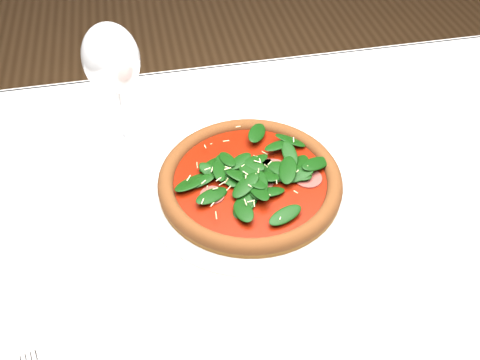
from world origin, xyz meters
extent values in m
cube|color=white|center=(0.00, 0.00, 0.73)|extent=(1.20, 0.80, 0.04)
cylinder|color=#523320|center=(-0.54, 0.34, 0.35)|extent=(0.06, 0.06, 0.71)
cylinder|color=#523320|center=(0.54, 0.34, 0.35)|extent=(0.06, 0.06, 0.71)
cube|color=white|center=(0.00, 0.40, 0.64)|extent=(1.20, 0.01, 0.22)
cylinder|color=silver|center=(-0.06, 0.02, 0.76)|extent=(0.35, 0.35, 0.01)
torus|color=silver|center=(-0.06, 0.02, 0.76)|extent=(0.35, 0.35, 0.01)
cylinder|color=#9C5F25|center=(-0.06, 0.02, 0.77)|extent=(0.39, 0.39, 0.01)
torus|color=#AA5927|center=(-0.06, 0.02, 0.78)|extent=(0.40, 0.40, 0.03)
cylinder|color=#921005|center=(-0.06, 0.02, 0.78)|extent=(0.33, 0.33, 0.00)
cylinder|color=#9F4F3F|center=(-0.06, 0.02, 0.78)|extent=(0.29, 0.29, 0.00)
ellipsoid|color=#0C3A0A|center=(-0.06, 0.02, 0.79)|extent=(0.31, 0.31, 0.02)
cylinder|color=#FAEDA3|center=(-0.06, 0.02, 0.80)|extent=(0.29, 0.29, 0.00)
cylinder|color=white|center=(-0.25, 0.20, 0.75)|extent=(0.08, 0.08, 0.00)
cylinder|color=white|center=(-0.25, 0.20, 0.81)|extent=(0.01, 0.01, 0.11)
ellipsoid|color=white|center=(-0.25, 0.20, 0.92)|extent=(0.09, 0.09, 0.12)
camera|label=1|loc=(-0.20, -0.58, 1.40)|focal=40.00mm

